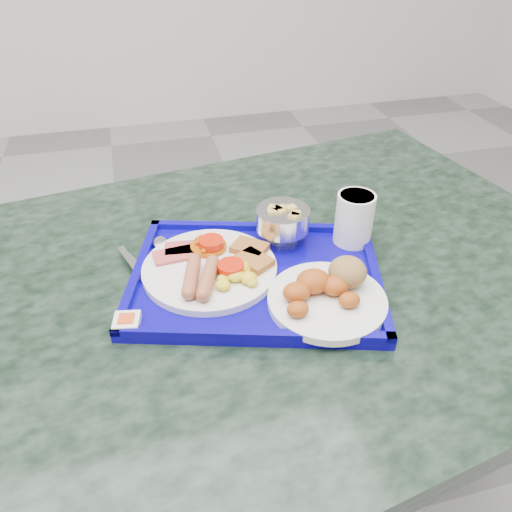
{
  "coord_description": "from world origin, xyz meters",
  "views": [
    {
      "loc": [
        0.14,
        -0.55,
        1.34
      ],
      "look_at": [
        0.31,
        0.08,
        0.86
      ],
      "focal_mm": 35.0,
      "sensor_mm": 36.0,
      "label": 1
    }
  ],
  "objects": [
    {
      "name": "table",
      "position": [
        0.29,
        0.1,
        0.6
      ],
      "size": [
        1.42,
        1.07,
        0.81
      ],
      "rotation": [
        0.0,
        0.0,
        0.17
      ],
      "color": "slate",
      "rests_on": "floor"
    },
    {
      "name": "tray",
      "position": [
        0.31,
        0.08,
        0.82
      ],
      "size": [
        0.48,
        0.4,
        0.02
      ],
      "rotation": [
        0.0,
        0.0,
        -0.29
      ],
      "color": "#0A0391",
      "rests_on": "table"
    },
    {
      "name": "main_plate",
      "position": [
        0.24,
        0.11,
        0.84
      ],
      "size": [
        0.22,
        0.22,
        0.04
      ],
      "rotation": [
        0.0,
        0.0,
        -0.41
      ],
      "color": "white",
      "rests_on": "tray"
    },
    {
      "name": "bread_plate",
      "position": [
        0.4,
        -0.01,
        0.84
      ],
      "size": [
        0.18,
        0.18,
        0.06
      ],
      "rotation": [
        0.0,
        0.0,
        0.27
      ],
      "color": "white",
      "rests_on": "tray"
    },
    {
      "name": "fruit_bowl",
      "position": [
        0.38,
        0.17,
        0.87
      ],
      "size": [
        0.1,
        0.1,
        0.07
      ],
      "color": "silver",
      "rests_on": "tray"
    },
    {
      "name": "juice_cup",
      "position": [
        0.5,
        0.14,
        0.87
      ],
      "size": [
        0.07,
        0.07,
        0.09
      ],
      "color": "white",
      "rests_on": "tray"
    },
    {
      "name": "spoon",
      "position": [
        0.15,
        0.19,
        0.83
      ],
      "size": [
        0.09,
        0.16,
        0.01
      ],
      "rotation": [
        0.0,
        0.0,
        0.42
      ],
      "color": "silver",
      "rests_on": "tray"
    },
    {
      "name": "knife",
      "position": [
        0.12,
        0.14,
        0.83
      ],
      "size": [
        0.06,
        0.16,
        0.0
      ],
      "primitive_type": "cube",
      "rotation": [
        0.0,
        0.0,
        0.32
      ],
      "color": "silver",
      "rests_on": "tray"
    },
    {
      "name": "jam_packet",
      "position": [
        0.09,
        0.01,
        0.83
      ],
      "size": [
        0.04,
        0.04,
        0.02
      ],
      "rotation": [
        0.0,
        0.0,
        -0.19
      ],
      "color": "white",
      "rests_on": "tray"
    }
  ]
}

